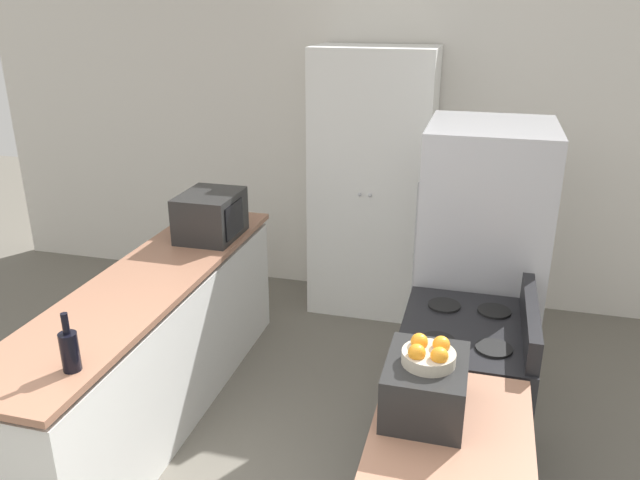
{
  "coord_description": "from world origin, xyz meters",
  "views": [
    {
      "loc": [
        0.93,
        -1.54,
        2.43
      ],
      "look_at": [
        0.0,
        1.93,
        1.05
      ],
      "focal_mm": 35.0,
      "sensor_mm": 36.0,
      "label": 1
    }
  ],
  "objects": [
    {
      "name": "wall_back",
      "position": [
        0.0,
        3.53,
        1.3
      ],
      "size": [
        7.0,
        0.06,
        2.6
      ],
      "color": "silver",
      "rests_on": "ground_plane"
    },
    {
      "name": "counter_left",
      "position": [
        -0.91,
        1.4,
        0.44
      ],
      "size": [
        0.6,
        2.59,
        0.92
      ],
      "color": "silver",
      "rests_on": "ground_plane"
    },
    {
      "name": "pantry_cabinet",
      "position": [
        0.09,
        3.2,
        1.06
      ],
      "size": [
        0.93,
        0.59,
        2.12
      ],
      "color": "white",
      "rests_on": "ground_plane"
    },
    {
      "name": "stove",
      "position": [
        0.93,
        1.29,
        0.47
      ],
      "size": [
        0.66,
        0.8,
        1.08
      ],
      "color": "black",
      "rests_on": "ground_plane"
    },
    {
      "name": "refrigerator",
      "position": [
        0.97,
        2.13,
        0.89
      ],
      "size": [
        0.75,
        0.79,
        1.78
      ],
      "color": "#A3A3A8",
      "rests_on": "ground_plane"
    },
    {
      "name": "microwave",
      "position": [
        -0.82,
        2.13,
        1.07
      ],
      "size": [
        0.38,
        0.46,
        0.31
      ],
      "color": "black",
      "rests_on": "counter_left"
    },
    {
      "name": "wine_bottle",
      "position": [
        -0.73,
        0.45,
        1.02
      ],
      "size": [
        0.08,
        0.08,
        0.28
      ],
      "color": "black",
      "rests_on": "counter_left"
    },
    {
      "name": "toaster_oven",
      "position": [
        0.79,
        0.55,
        1.03
      ],
      "size": [
        0.32,
        0.39,
        0.22
      ],
      "color": "black",
      "rests_on": "counter_right"
    },
    {
      "name": "fruit_bowl",
      "position": [
        0.8,
        0.54,
        1.18
      ],
      "size": [
        0.2,
        0.2,
        0.1
      ],
      "color": "#B2A893",
      "rests_on": "toaster_oven"
    }
  ]
}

